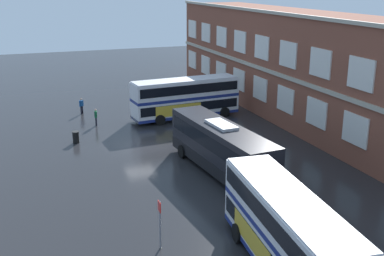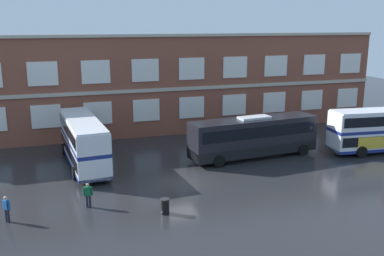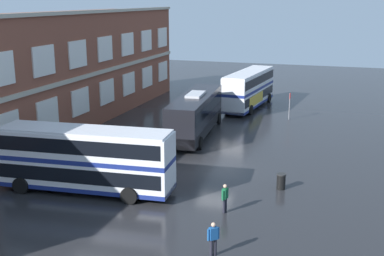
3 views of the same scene
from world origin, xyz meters
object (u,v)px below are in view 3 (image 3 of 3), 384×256
Objects in this scene: station_litter_bin at (281,181)px; second_passenger at (213,238)px; bus_stand_flag at (290,104)px; double_decker_middle at (249,89)px; touring_coach at (196,114)px; waiting_passenger at (225,197)px; double_decker_near at (85,159)px.

second_passenger is at bearing 169.14° from station_litter_bin.
bus_stand_flag is (28.68, 0.13, 0.70)m from second_passenger.
second_passenger is 9.70m from station_litter_bin.
touring_coach is (-12.78, 2.13, -0.24)m from double_decker_middle.
station_litter_bin is at bearing -139.34° from touring_coach.
second_passenger is 1.65× the size of station_litter_bin.
waiting_passenger is (-15.20, -6.59, -0.98)m from touring_coach.
double_decker_middle reaches higher than second_passenger.
touring_coach reaches higher than station_litter_bin.
double_decker_middle is 6.59× the size of waiting_passenger.
double_decker_middle is 33.33m from second_passenger.
bus_stand_flag is at bearing 0.26° from second_passenger.
double_decker_near is 10.85× the size of station_litter_bin.
bus_stand_flag is at bearing -39.96° from touring_coach.
touring_coach is at bearing 40.66° from station_litter_bin.
touring_coach is 16.60m from waiting_passenger.
double_decker_near is 9.17m from waiting_passenger.
double_decker_middle is 28.36m from waiting_passenger.
double_decker_near and double_decker_middle have the same top height.
station_litter_bin is (-10.61, -9.12, -1.39)m from touring_coach.
double_decker_middle reaches higher than station_litter_bin.
double_decker_middle reaches higher than waiting_passenger.
waiting_passenger is at bearing 151.18° from station_litter_bin.
touring_coach is 11.16m from bus_stand_flag.
waiting_passenger is 1.65× the size of station_litter_bin.
double_decker_middle reaches higher than touring_coach.
double_decker_near is 14.99m from touring_coach.
waiting_passenger and second_passenger have the same top height.
double_decker_near is at bearing 109.75° from station_litter_bin.
double_decker_middle is 6.59× the size of second_passenger.
waiting_passenger is at bearing 8.08° from second_passenger.
double_decker_middle is at bearing 8.91° from second_passenger.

